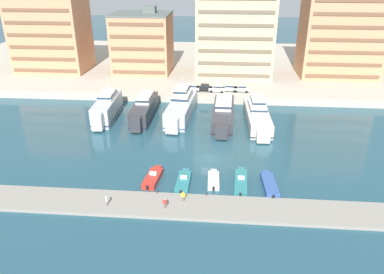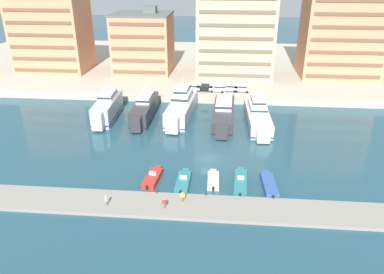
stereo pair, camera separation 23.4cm
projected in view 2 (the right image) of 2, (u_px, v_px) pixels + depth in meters
ground_plane at (208, 159)px, 67.41m from camera, size 400.00×400.00×0.00m
quay_promenade at (217, 66)px, 125.13m from camera, size 180.00×70.00×1.95m
pier_dock at (203, 208)px, 53.60m from camera, size 120.00×6.00×0.50m
yacht_silver_far_left at (107, 108)px, 84.50m from camera, size 4.51×17.05×7.55m
yacht_charcoal_left at (144, 109)px, 84.62m from camera, size 3.84×18.39×6.86m
yacht_silver_mid_left at (181, 107)px, 84.86m from camera, size 6.05×20.45×8.53m
yacht_charcoal_center_left at (224, 113)px, 83.37m from camera, size 4.96×21.37×6.14m
yacht_ivory_center at (258, 115)px, 81.63m from camera, size 5.35×20.68×7.33m
motorboat_red_far_left at (153, 178)px, 60.59m from camera, size 2.62×6.84×1.43m
motorboat_teal_left at (183, 181)px, 59.63m from camera, size 2.16×7.08×1.33m
motorboat_white_mid_left at (213, 180)px, 60.14m from camera, size 1.95×5.94×0.85m
motorboat_teal_center_left at (241, 182)px, 59.68m from camera, size 2.30×8.41×1.14m
motorboat_blue_center at (269, 185)px, 58.66m from camera, size 2.38×7.66×0.97m
car_silver_far_left at (192, 88)px, 96.55m from camera, size 4.11×1.94×1.80m
car_black_left at (205, 87)px, 96.61m from camera, size 4.12×1.97×1.80m
car_white_mid_left at (217, 88)px, 96.00m from camera, size 4.18×2.08×1.80m
car_silver_center_left at (230, 88)px, 96.40m from camera, size 4.20×2.13×1.80m
car_silver_center at (242, 88)px, 95.99m from camera, size 4.20×2.14×1.80m
apartment_block_far_left at (51, 30)px, 111.64m from camera, size 21.02×15.11×25.95m
apartment_block_left at (143, 43)px, 111.70m from camera, size 16.89×15.80×19.07m
apartment_block_mid_left at (236, 27)px, 105.87m from camera, size 22.04×15.23×29.49m
apartment_block_center_left at (343, 29)px, 104.77m from camera, size 22.14×14.41×28.85m
pedestrian_near_edge at (183, 196)px, 54.09m from camera, size 0.66×0.24×1.71m
pedestrian_mid_deck at (106, 200)px, 53.27m from camera, size 0.33×0.63×1.66m
pedestrian_far_side at (164, 203)px, 52.57m from camera, size 0.61×0.38×1.68m
bollard_west at (157, 191)px, 56.40m from camera, size 0.20×0.20×0.61m
bollard_west_mid at (206, 194)px, 55.82m from camera, size 0.20×0.20×0.61m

